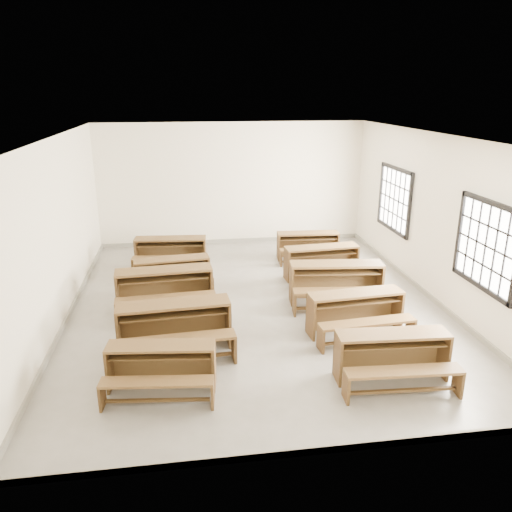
{
  "coord_description": "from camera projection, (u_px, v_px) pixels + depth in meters",
  "views": [
    {
      "loc": [
        -1.3,
        -8.78,
        3.96
      ],
      "look_at": [
        0.0,
        0.0,
        1.0
      ],
      "focal_mm": 35.0,
      "sensor_mm": 36.0,
      "label": 1
    }
  ],
  "objects": [
    {
      "name": "desk_set_1",
      "position": [
        174.0,
        324.0,
        7.84
      ],
      "size": [
        1.83,
        1.04,
        0.8
      ],
      "rotation": [
        0.0,
        0.0,
        0.07
      ],
      "color": "brown",
      "rests_on": "ground"
    },
    {
      "name": "desk_set_4",
      "position": [
        171.0,
        251.0,
        11.53
      ],
      "size": [
        1.69,
        0.98,
        0.73
      ],
      "rotation": [
        0.0,
        0.0,
        -0.09
      ],
      "color": "brown",
      "rests_on": "ground"
    },
    {
      "name": "desk_set_2",
      "position": [
        165.0,
        287.0,
        9.31
      ],
      "size": [
        1.84,
        1.04,
        0.8
      ],
      "rotation": [
        0.0,
        0.0,
        0.06
      ],
      "color": "brown",
      "rests_on": "ground"
    },
    {
      "name": "desk_set_5",
      "position": [
        393.0,
        354.0,
        7.05
      ],
      "size": [
        1.64,
        0.92,
        0.72
      ],
      "rotation": [
        0.0,
        0.0,
        -0.06
      ],
      "color": "brown",
      "rests_on": "ground"
    },
    {
      "name": "desk_set_0",
      "position": [
        161.0,
        364.0,
        6.83
      ],
      "size": [
        1.56,
        0.93,
        0.66
      ],
      "rotation": [
        0.0,
        0.0,
        -0.11
      ],
      "color": "brown",
      "rests_on": "ground"
    },
    {
      "name": "desk_set_9",
      "position": [
        308.0,
        244.0,
        12.17
      ],
      "size": [
        1.53,
        0.86,
        0.67
      ],
      "rotation": [
        0.0,
        0.0,
        -0.06
      ],
      "color": "brown",
      "rests_on": "ground"
    },
    {
      "name": "desk_set_7",
      "position": [
        337.0,
        280.0,
        9.63
      ],
      "size": [
        1.87,
        1.11,
        0.8
      ],
      "rotation": [
        0.0,
        0.0,
        -0.11
      ],
      "color": "brown",
      "rests_on": "ground"
    },
    {
      "name": "desk_set_3",
      "position": [
        173.0,
        272.0,
        10.26
      ],
      "size": [
        1.61,
        0.96,
        0.69
      ],
      "rotation": [
        0.0,
        0.0,
        0.11
      ],
      "color": "brown",
      "rests_on": "ground"
    },
    {
      "name": "desk_set_6",
      "position": [
        356.0,
        310.0,
        8.43
      ],
      "size": [
        1.69,
        0.97,
        0.73
      ],
      "rotation": [
        0.0,
        0.0,
        0.08
      ],
      "color": "brown",
      "rests_on": "ground"
    },
    {
      "name": "room",
      "position": [
        261.0,
        196.0,
        9.01
      ],
      "size": [
        8.5,
        8.5,
        3.2
      ],
      "color": "gray",
      "rests_on": "ground"
    },
    {
      "name": "desk_set_8",
      "position": [
        322.0,
        260.0,
        10.91
      ],
      "size": [
        1.67,
        0.95,
        0.73
      ],
      "rotation": [
        0.0,
        0.0,
        0.07
      ],
      "color": "brown",
      "rests_on": "ground"
    }
  ]
}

